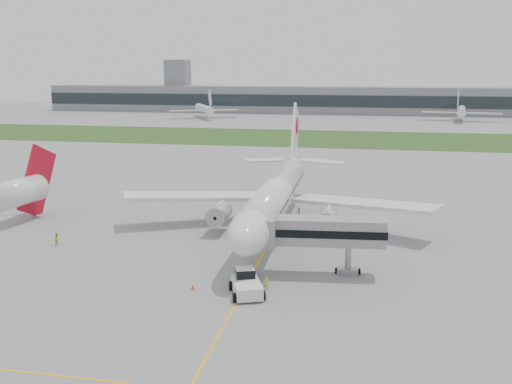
% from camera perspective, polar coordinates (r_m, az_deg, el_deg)
% --- Properties ---
extents(ground, '(600.00, 600.00, 0.00)m').
position_cam_1_polar(ground, '(82.55, 1.53, -4.71)').
color(ground, gray).
rests_on(ground, ground).
extents(apron_markings, '(70.00, 70.00, 0.04)m').
position_cam_1_polar(apron_markings, '(77.84, 0.94, -5.77)').
color(apron_markings, '#F7AC15').
rests_on(apron_markings, ground).
extents(grass_strip, '(600.00, 50.00, 0.02)m').
position_cam_1_polar(grass_strip, '(199.78, 7.01, 5.35)').
color(grass_strip, '#28481B').
rests_on(grass_strip, ground).
extents(terminal_building, '(320.00, 22.30, 14.00)m').
position_cam_1_polar(terminal_building, '(308.51, 8.39, 9.09)').
color(terminal_building, gray).
rests_on(terminal_building, ground).
extents(control_tower, '(12.00, 12.00, 56.00)m').
position_cam_1_polar(control_tower, '(327.28, -7.73, 8.06)').
color(control_tower, gray).
rests_on(control_tower, ground).
extents(airliner, '(48.13, 53.95, 17.88)m').
position_cam_1_polar(airliner, '(85.75, 2.06, -0.14)').
color(airliner, silver).
rests_on(airliner, ground).
extents(pushback_tug, '(4.75, 5.74, 2.60)m').
position_cam_1_polar(pushback_tug, '(62.95, -0.98, -9.12)').
color(pushback_tug, silver).
rests_on(pushback_tug, ground).
extents(jet_bridge, '(15.51, 5.67, 7.18)m').
position_cam_1_polar(jet_bridge, '(67.49, 5.87, -3.99)').
color(jet_bridge, gray).
rests_on(jet_bridge, ground).
extents(safety_cone_left, '(0.43, 0.43, 0.59)m').
position_cam_1_polar(safety_cone_left, '(64.78, -6.35, -9.42)').
color(safety_cone_left, '#E4430C').
rests_on(safety_cone_left, ground).
extents(safety_cone_right, '(0.43, 0.43, 0.59)m').
position_cam_1_polar(safety_cone_right, '(61.41, -1.41, -10.61)').
color(safety_cone_right, '#E4430C').
rests_on(safety_cone_right, ground).
extents(ground_crew_near, '(0.60, 0.44, 1.52)m').
position_cam_1_polar(ground_crew_near, '(64.17, 1.01, -9.11)').
color(ground_crew_near, '#B5EF27').
rests_on(ground_crew_near, ground).
extents(ground_crew_far, '(0.94, 1.06, 1.80)m').
position_cam_1_polar(ground_crew_far, '(84.00, -19.25, -4.47)').
color(ground_crew_far, '#CAD523').
rests_on(ground_crew_far, ground).
extents(neighbor_aircraft, '(5.84, 15.49, 12.51)m').
position_cam_1_polar(neighbor_aircraft, '(98.19, -22.45, 0.11)').
color(neighbor_aircraft, '#AD091D').
rests_on(neighbor_aircraft, ground).
extents(distant_aircraft_left, '(43.55, 41.80, 12.90)m').
position_cam_1_polar(distant_aircraft_left, '(278.07, -5.18, 7.37)').
color(distant_aircraft_left, silver).
rests_on(distant_aircraft_left, ground).
extents(distant_aircraft_right, '(38.43, 35.09, 13.06)m').
position_cam_1_polar(distant_aircraft_right, '(277.45, 19.79, 6.68)').
color(distant_aircraft_right, silver).
rests_on(distant_aircraft_right, ground).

